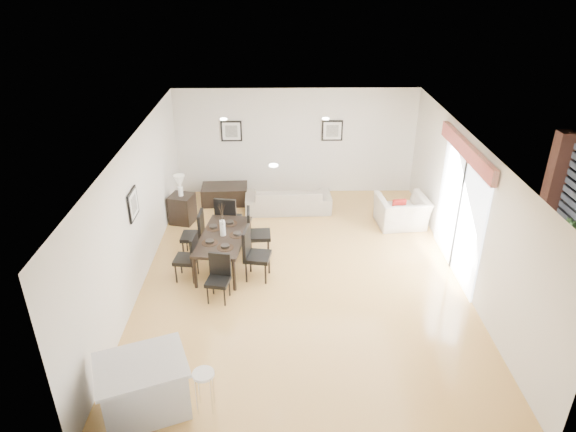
{
  "coord_description": "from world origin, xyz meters",
  "views": [
    {
      "loc": [
        -0.4,
        -8.3,
        5.51
      ],
      "look_at": [
        -0.26,
        0.4,
        1.09
      ],
      "focal_mm": 32.0,
      "sensor_mm": 36.0,
      "label": 1
    }
  ],
  "objects_px": {
    "armchair": "(402,212)",
    "kitchen_island": "(144,387)",
    "bar_stool": "(204,378)",
    "dining_chair_efar": "(255,230)",
    "dining_chair_foot": "(227,217)",
    "dining_table": "(223,238)",
    "coffee_table": "(225,194)",
    "dining_chair_wfar": "(196,232)",
    "dining_chair_wnear": "(190,255)",
    "dining_chair_enear": "(253,251)",
    "side_table": "(182,209)",
    "dining_chair_head": "(219,275)",
    "sofa": "(288,199)"
  },
  "relations": [
    {
      "from": "dining_chair_head",
      "to": "coffee_table",
      "type": "relative_size",
      "value": 0.78
    },
    {
      "from": "dining_chair_efar",
      "to": "dining_chair_foot",
      "type": "height_order",
      "value": "dining_chair_foot"
    },
    {
      "from": "armchair",
      "to": "coffee_table",
      "type": "xyz_separation_m",
      "value": [
        -4.12,
        1.31,
        -0.13
      ]
    },
    {
      "from": "dining_chair_wnear",
      "to": "coffee_table",
      "type": "distance_m",
      "value": 3.42
    },
    {
      "from": "dining_table",
      "to": "armchair",
      "type": "bearing_deg",
      "value": 30.72
    },
    {
      "from": "sofa",
      "to": "dining_chair_efar",
      "type": "height_order",
      "value": "dining_chair_efar"
    },
    {
      "from": "side_table",
      "to": "sofa",
      "type": "bearing_deg",
      "value": 13.13
    },
    {
      "from": "dining_chair_foot",
      "to": "dining_chair_wfar",
      "type": "bearing_deg",
      "value": 58.55
    },
    {
      "from": "dining_chair_head",
      "to": "bar_stool",
      "type": "relative_size",
      "value": 1.36
    },
    {
      "from": "sofa",
      "to": "dining_chair_enear",
      "type": "distance_m",
      "value": 3.01
    },
    {
      "from": "dining_chair_foot",
      "to": "bar_stool",
      "type": "distance_m",
      "value": 4.64
    },
    {
      "from": "dining_chair_enear",
      "to": "side_table",
      "type": "bearing_deg",
      "value": 45.96
    },
    {
      "from": "dining_chair_wfar",
      "to": "dining_chair_head",
      "type": "bearing_deg",
      "value": 24.06
    },
    {
      "from": "sofa",
      "to": "armchair",
      "type": "relative_size",
      "value": 1.88
    },
    {
      "from": "sofa",
      "to": "dining_chair_efar",
      "type": "xyz_separation_m",
      "value": [
        -0.71,
        -2.08,
        0.28
      ]
    },
    {
      "from": "dining_chair_enear",
      "to": "dining_chair_efar",
      "type": "relative_size",
      "value": 1.01
    },
    {
      "from": "dining_table",
      "to": "dining_chair_wfar",
      "type": "bearing_deg",
      "value": 152.1
    },
    {
      "from": "dining_chair_head",
      "to": "dining_chair_wfar",
      "type": "bearing_deg",
      "value": 123.19
    },
    {
      "from": "dining_chair_efar",
      "to": "bar_stool",
      "type": "bearing_deg",
      "value": 169.96
    },
    {
      "from": "kitchen_island",
      "to": "bar_stool",
      "type": "bearing_deg",
      "value": -20.97
    },
    {
      "from": "dining_chair_wnear",
      "to": "dining_chair_foot",
      "type": "bearing_deg",
      "value": 165.36
    },
    {
      "from": "dining_chair_foot",
      "to": "kitchen_island",
      "type": "height_order",
      "value": "dining_chair_foot"
    },
    {
      "from": "dining_table",
      "to": "side_table",
      "type": "xyz_separation_m",
      "value": [
        -1.14,
        1.93,
        -0.3
      ]
    },
    {
      "from": "dining_chair_wnear",
      "to": "dining_table",
      "type": "bearing_deg",
      "value": 132.78
    },
    {
      "from": "dining_chair_wfar",
      "to": "coffee_table",
      "type": "distance_m",
      "value": 2.59
    },
    {
      "from": "dining_chair_foot",
      "to": "side_table",
      "type": "relative_size",
      "value": 1.55
    },
    {
      "from": "dining_table",
      "to": "dining_chair_wfar",
      "type": "relative_size",
      "value": 1.8
    },
    {
      "from": "dining_chair_efar",
      "to": "dining_chair_enear",
      "type": "bearing_deg",
      "value": 177.07
    },
    {
      "from": "dining_chair_enear",
      "to": "dining_chair_efar",
      "type": "xyz_separation_m",
      "value": [
        -0.0,
        0.82,
        -0.01
      ]
    },
    {
      "from": "armchair",
      "to": "bar_stool",
      "type": "bearing_deg",
      "value": 48.28
    },
    {
      "from": "dining_chair_wnear",
      "to": "kitchen_island",
      "type": "xyz_separation_m",
      "value": [
        -0.12,
        -3.18,
        -0.11
      ]
    },
    {
      "from": "sofa",
      "to": "side_table",
      "type": "bearing_deg",
      "value": 11.13
    },
    {
      "from": "dining_chair_wnear",
      "to": "dining_chair_enear",
      "type": "distance_m",
      "value": 1.18
    },
    {
      "from": "sofa",
      "to": "dining_chair_wnear",
      "type": "bearing_deg",
      "value": 55.16
    },
    {
      "from": "armchair",
      "to": "dining_chair_enear",
      "type": "height_order",
      "value": "dining_chair_enear"
    },
    {
      "from": "sofa",
      "to": "dining_chair_wfar",
      "type": "xyz_separation_m",
      "value": [
        -1.89,
        -2.08,
        0.25
      ]
    },
    {
      "from": "dining_chair_efar",
      "to": "dining_chair_wnear",
      "type": "bearing_deg",
      "value": 122.77
    },
    {
      "from": "kitchen_island",
      "to": "dining_chair_efar",
      "type": "bearing_deg",
      "value": 51.08
    },
    {
      "from": "dining_table",
      "to": "bar_stool",
      "type": "relative_size",
      "value": 2.78
    },
    {
      "from": "armchair",
      "to": "kitchen_island",
      "type": "xyz_separation_m",
      "value": [
        -4.57,
        -5.26,
        0.06
      ]
    },
    {
      "from": "dining_table",
      "to": "coffee_table",
      "type": "distance_m",
      "value": 3.0
    },
    {
      "from": "dining_chair_wnear",
      "to": "kitchen_island",
      "type": "distance_m",
      "value": 3.18
    },
    {
      "from": "dining_chair_wfar",
      "to": "kitchen_island",
      "type": "bearing_deg",
      "value": -0.11
    },
    {
      "from": "bar_stool",
      "to": "dining_chair_wnear",
      "type": "bearing_deg",
      "value": 102.05
    },
    {
      "from": "armchair",
      "to": "dining_chair_enear",
      "type": "relative_size",
      "value": 1.05
    },
    {
      "from": "dining_chair_wfar",
      "to": "side_table",
      "type": "height_order",
      "value": "dining_chair_wfar"
    },
    {
      "from": "dining_chair_wfar",
      "to": "kitchen_island",
      "type": "height_order",
      "value": "dining_chair_wfar"
    },
    {
      "from": "kitchen_island",
      "to": "armchair",
      "type": "bearing_deg",
      "value": 28.03
    },
    {
      "from": "side_table",
      "to": "kitchen_island",
      "type": "xyz_separation_m",
      "value": [
        0.43,
        -5.54,
        0.08
      ]
    },
    {
      "from": "dining_chair_head",
      "to": "sofa",
      "type": "bearing_deg",
      "value": 80.98
    }
  ]
}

